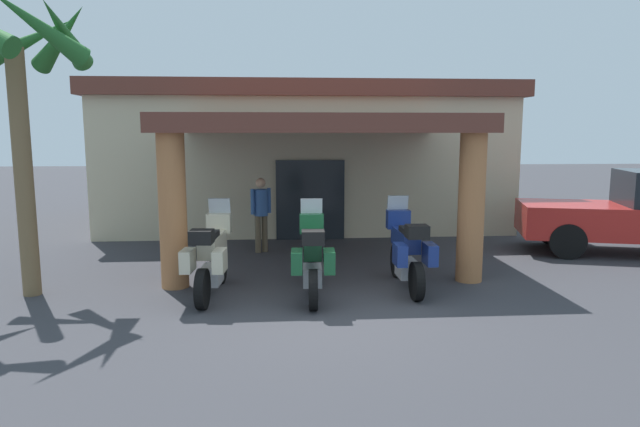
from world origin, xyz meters
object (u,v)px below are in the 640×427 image
Objects in this scene: motorcycle_blue at (407,251)px; motel_building at (304,154)px; palm_tree_roadside at (15,62)px; pedestrian at (261,209)px; motorcycle_cream at (211,256)px; motorcycle_green at (312,257)px.

motel_building is at bearing 10.43° from motorcycle_blue.
pedestrian is at bearing 39.94° from palm_tree_roadside.
pedestrian is 5.85m from palm_tree_roadside.
motel_building reaches higher than motorcycle_blue.
motorcycle_cream is (-1.99, -8.29, -1.44)m from motel_building.
motorcycle_blue is 1.25× the size of pedestrian.
motel_building is at bearing -8.67° from motorcycle_cream.
motel_building is at bearing 134.68° from pedestrian.
pedestrian reaches higher than motorcycle_cream.
motel_building is 8.35m from motorcycle_blue.
motorcycle_green is 1.26× the size of pedestrian.
motel_building is at bearing 0.83° from motorcycle_green.
motorcycle_blue is at bearing -81.87° from motorcycle_cream.
motorcycle_cream is 1.75m from motorcycle_green.
motorcycle_blue is at bearing -75.18° from motorcycle_green.
motorcycle_green is at bearing -15.93° from pedestrian.
palm_tree_roadside reaches higher than motorcycle_green.
palm_tree_roadside is at bearing -80.88° from pedestrian.
motorcycle_cream is at bearing -4.92° from palm_tree_roadside.
motorcycle_blue is at bearing -79.86° from motel_building.
motorcycle_green is at bearing -5.24° from palm_tree_roadside.
motorcycle_cream is 1.00× the size of motorcycle_blue.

